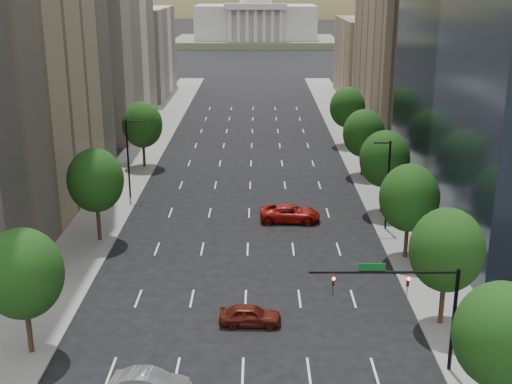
{
  "coord_description": "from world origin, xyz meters",
  "views": [
    {
      "loc": [
        0.95,
        -6.86,
        23.58
      ],
      "look_at": [
        0.79,
        42.11,
        8.0
      ],
      "focal_mm": 47.0,
      "sensor_mm": 36.0,
      "label": 1
    }
  ],
  "objects_px": {
    "capitol": "(256,22)",
    "car_silver": "(150,384)",
    "car_maroon": "(250,315)",
    "car_red_far": "(290,213)",
    "traffic_signal": "(415,297)"
  },
  "relations": [
    {
      "from": "capitol",
      "to": "car_silver",
      "type": "bearing_deg",
      "value": -91.39
    },
    {
      "from": "car_silver",
      "to": "car_maroon",
      "type": "bearing_deg",
      "value": -27.97
    },
    {
      "from": "capitol",
      "to": "car_red_far",
      "type": "bearing_deg",
      "value": -88.75
    },
    {
      "from": "car_maroon",
      "to": "traffic_signal",
      "type": "bearing_deg",
      "value": -118.66
    },
    {
      "from": "car_maroon",
      "to": "car_red_far",
      "type": "bearing_deg",
      "value": -8.34
    },
    {
      "from": "car_silver",
      "to": "traffic_signal",
      "type": "bearing_deg",
      "value": -74.48
    },
    {
      "from": "traffic_signal",
      "to": "car_maroon",
      "type": "distance_m",
      "value": 12.55
    },
    {
      "from": "car_maroon",
      "to": "car_silver",
      "type": "height_order",
      "value": "car_silver"
    },
    {
      "from": "car_red_far",
      "to": "car_maroon",
      "type": "bearing_deg",
      "value": 172.01
    },
    {
      "from": "capitol",
      "to": "car_maroon",
      "type": "bearing_deg",
      "value": -89.89
    },
    {
      "from": "car_silver",
      "to": "car_red_far",
      "type": "bearing_deg",
      "value": -11.64
    },
    {
      "from": "capitol",
      "to": "car_silver",
      "type": "relative_size",
      "value": 12.74
    },
    {
      "from": "car_maroon",
      "to": "car_red_far",
      "type": "xyz_separation_m",
      "value": [
        3.81,
        21.53,
        0.1
      ]
    },
    {
      "from": "capitol",
      "to": "car_maroon",
      "type": "height_order",
      "value": "capitol"
    },
    {
      "from": "capitol",
      "to": "car_red_far",
      "type": "xyz_separation_m",
      "value": [
        4.21,
        -192.25,
        -7.72
      ]
    }
  ]
}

